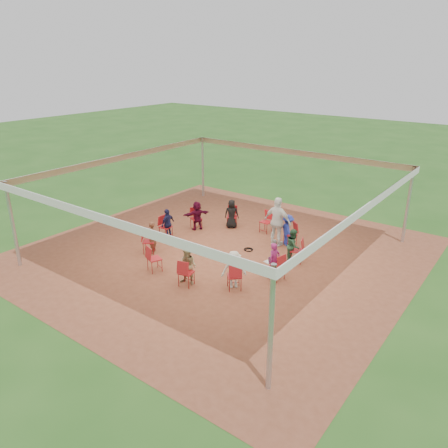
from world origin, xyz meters
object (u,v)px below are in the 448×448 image
Objects in this scene: person_seated_3 at (232,214)px; standing_person at (278,222)px; person_seated_4 at (197,216)px; person_seated_2 at (288,230)px; person_seated_1 at (293,246)px; laptop at (271,260)px; chair_10 at (234,276)px; person_seated_0 at (274,261)px; chair_0 at (277,267)px; chair_2 at (290,234)px; person_seated_6 at (152,237)px; chair_9 at (186,273)px; chair_5 at (196,218)px; chair_7 at (149,242)px; chair_4 at (232,217)px; chair_6 at (166,227)px; chair_3 at (266,222)px; person_seated_5 at (168,224)px; chair_1 at (296,250)px; chair_8 at (154,259)px; cable_coil at (248,250)px; person_seated_8 at (234,269)px.

standing_person is (2.45, -0.45, 0.34)m from person_seated_3.
person_seated_2 is at bearing 130.91° from person_seated_4.
person_seated_1 is 1.41m from laptop.
chair_10 is 0.74× the size of person_seated_0.
chair_0 is 2.91m from chair_2.
chair_0 is 4.78m from person_seated_6.
chair_5 is at bearing 114.55° from chair_9.
chair_4 is at bearing 130.91° from chair_7.
chair_4 is 1.00× the size of chair_6.
chair_6 is 1.00× the size of chair_9.
laptop is at bearing 128.20° from chair_3.
chair_3 and chair_5 have the same top height.
standing_person is at bearing 113.80° from person_seated_5.
chair_1 is 4.89m from chair_8.
chair_9 is 0.74× the size of person_seated_2.
person_seated_5 reaches higher than chair_6.
chair_6 is 0.20m from person_seated_5.
person_seated_1 is at bearing 130.91° from person_seated_3.
chair_1 is 4.78m from person_seated_4.
chair_4 is at bearing 64.86° from person_seated_0.
chair_1 is 4.06m from chair_9.
cable_coil is 2.22m from laptop.
person_seated_6 is at bearing 130.91° from person_seated_8.
person_seated_3 is 2.78m from person_seated_5.
cable_coil is (2.70, 2.29, -0.59)m from person_seated_6.
person_seated_0 and person_seated_3 have the same top height.
person_seated_4 is at bearing 34.76° from chair_3.
chair_0 is 4.78m from person_seated_3.
chair_10 is (0.27, -4.05, 0.00)m from chair_2.
chair_7 is 0.74× the size of person_seated_4.
person_seated_5 is at bearing 90.00° from chair_6.
chair_7 is at bearing 47.96° from person_seated_3.
chair_10 is at bearing 32.73° from chair_8.
person_seated_1 is (-0.10, 1.44, 0.00)m from person_seated_0.
chair_10 is 1.47m from laptop.
chair_4 is 1.00× the size of chair_5.
person_seated_1 reaches higher than chair_1.
chair_0 is 0.74× the size of person_seated_1.
person_seated_6 is at bearing 49.09° from person_seated_3.
chair_2 and chair_8 have the same top height.
person_seated_6 is at bearing 44.23° from standing_person.
chair_10 is at bearing 132.04° from person_seated_2.
chair_9 is 2.32× the size of laptop.
chair_0 and chair_5 have the same top height.
chair_10 is 0.74× the size of person_seated_4.
person_seated_0 is at bearing 159.19° from chair_1.
person_seated_4 is 1.00× the size of person_seated_8.
person_seated_1 is (0.79, -1.26, 0.16)m from chair_2.
person_seated_5 is at bearing -163.70° from cable_coil.
chair_4 is (-3.80, 1.44, 0.00)m from chair_1.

